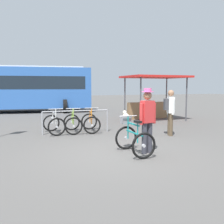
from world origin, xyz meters
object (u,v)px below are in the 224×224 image
Objects in this scene: featured_bicycle at (132,135)px; bus_distant at (16,87)px; racked_bike_lime at (73,123)px; pedestrian_with_backpack at (170,110)px; racked_bike_white at (54,124)px; racked_bike_orange at (91,122)px; person_with_featured_bike at (147,118)px; market_stall at (152,93)px.

bus_distant is at bearing 103.02° from featured_bicycle.
racked_bike_lime is 0.72× the size of pedestrian_with_backpack.
racked_bike_lime is (0.70, -0.05, 0.00)m from racked_bike_white.
featured_bicycle is at bearing -87.14° from racked_bike_orange.
market_stall reaches higher than person_with_featured_bike.
market_stall is (6.73, -6.57, -0.35)m from bus_distant.
person_with_featured_bike reaches higher than racked_bike_orange.
featured_bicycle is at bearing -76.98° from bus_distant.
pedestrian_with_backpack is 0.53× the size of market_stall.
featured_bicycle is 7.02m from market_stall.
featured_bicycle is 2.86m from pedestrian_with_backpack.
featured_bicycle is at bearing -75.94° from racked_bike_lime.
person_with_featured_bike reaches higher than racked_bike_lime.
market_stall is (3.88, 5.78, 0.91)m from featured_bicycle.
racked_bike_lime is 0.70m from racked_bike_orange.
bus_distant reaches higher than person_with_featured_bike.
person_with_featured_bike is at bearing -75.62° from bus_distant.
racked_bike_lime is 3.89m from person_with_featured_bike.
racked_bike_white is 0.94× the size of featured_bicycle.
racked_bike_orange is at bearing -73.26° from bus_distant.
racked_bike_white is 0.95× the size of racked_bike_orange.
racked_bike_white is 9.04m from bus_distant.
bus_distant is at bearing 98.31° from racked_bike_white.
pedestrian_with_backpack is (1.93, 1.83, -0.01)m from person_with_featured_bike.
racked_bike_white is 0.69× the size of pedestrian_with_backpack.
racked_bike_lime is 5.38m from market_stall.
pedestrian_with_backpack is at bearing -111.15° from market_stall.
racked_bike_orange is 0.69× the size of person_with_featured_bike.
racked_bike_white and racked_bike_orange have the same top height.
racked_bike_lime is at bearing -154.04° from market_stall.
market_stall reaches higher than racked_bike_orange.
racked_bike_white is 4.20m from person_with_featured_bike.
market_stall reaches higher than racked_bike_lime.
featured_bicycle is (0.17, -3.43, 0.12)m from racked_bike_orange.
bus_distant is 3.29× the size of market_stall.
person_with_featured_bike is at bearing -136.44° from pedestrian_with_backpack.
featured_bicycle is 0.12× the size of bus_distant.
racked_bike_lime is 3.58m from featured_bicycle.
pedestrian_with_backpack is at bearing -25.74° from racked_bike_white.
pedestrian_with_backpack reaches higher than featured_bicycle.
featured_bicycle is 0.39× the size of market_stall.
racked_bike_orange is (1.40, -0.10, 0.00)m from racked_bike_white.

